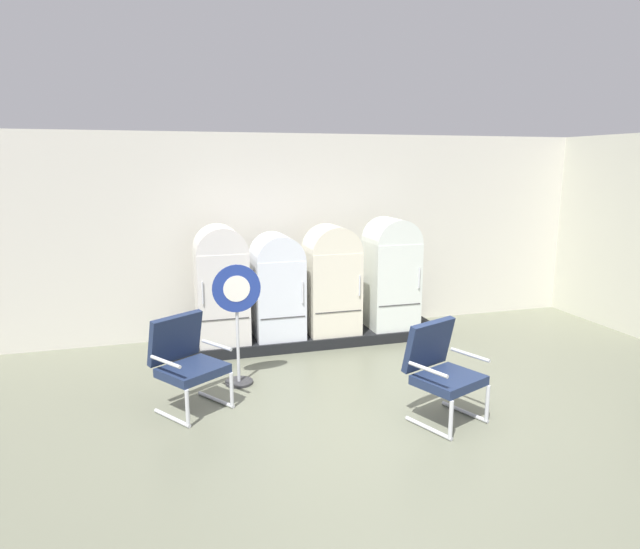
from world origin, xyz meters
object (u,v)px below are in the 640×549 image
refrigerator_2 (332,277)px  refrigerator_0 (221,281)px  refrigerator_1 (277,283)px  armchair_right (441,367)px  sign_stand (237,323)px  armchair_left (186,359)px  refrigerator_3 (391,270)px

refrigerator_2 → refrigerator_0: bearing=178.5°
refrigerator_1 → armchair_right: (1.06, -2.63, -0.36)m
refrigerator_1 → armchair_right: size_ratio=1.45×
refrigerator_2 → sign_stand: refrigerator_2 is taller
refrigerator_0 → refrigerator_2: refrigerator_0 is taller
refrigerator_0 → sign_stand: size_ratio=1.11×
refrigerator_1 → armchair_right: refrigerator_1 is taller
armchair_left → sign_stand: sign_stand is taller
refrigerator_2 → refrigerator_1: bearing=176.9°
armchair_left → refrigerator_2: bearing=38.3°
refrigerator_1 → refrigerator_3: size_ratio=0.89×
refrigerator_1 → refrigerator_3: refrigerator_3 is taller
refrigerator_1 → armchair_left: refrigerator_1 is taller
refrigerator_1 → refrigerator_3: (1.67, -0.02, 0.09)m
refrigerator_1 → refrigerator_2: size_ratio=0.94×
refrigerator_0 → refrigerator_3: size_ratio=0.98×
sign_stand → refrigerator_0: bearing=91.8°
refrigerator_3 → refrigerator_0: bearing=179.6°
armchair_left → armchair_right: 2.56m
armchair_right → sign_stand: size_ratio=0.70×
refrigerator_3 → refrigerator_2: bearing=-178.5°
refrigerator_2 → refrigerator_3: refrigerator_3 is taller
refrigerator_1 → refrigerator_3: 1.67m
refrigerator_2 → armchair_left: refrigerator_2 is taller
refrigerator_1 → sign_stand: bearing=-120.6°
refrigerator_3 → armchair_right: bearing=-103.0°
refrigerator_0 → armchair_right: refrigerator_0 is taller
refrigerator_0 → sign_stand: 1.23m
refrigerator_2 → armchair_left: bearing=-141.7°
armchair_left → armchair_right: (2.37, -0.95, 0.00)m
armchair_left → armchair_right: bearing=-21.8°
refrigerator_0 → armchair_right: bearing=-55.3°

